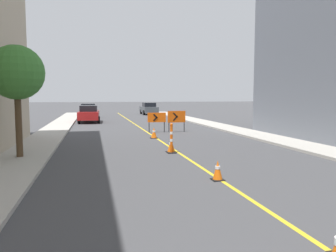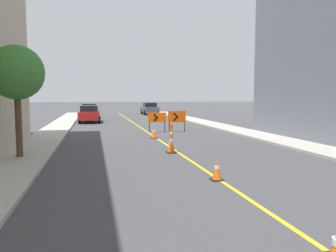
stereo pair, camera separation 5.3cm
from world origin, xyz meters
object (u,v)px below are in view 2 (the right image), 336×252
at_px(traffic_cone_fifth, 154,133).
at_px(arrow_barricade_primary, 157,118).
at_px(parked_car_curb_near, 89,114).
at_px(delineator_post_rear, 171,140).
at_px(street_tree_left_near, 17,73).
at_px(traffic_cone_fourth, 171,146).
at_px(parked_car_curb_far, 150,108).
at_px(traffic_cone_third, 217,170).
at_px(parked_car_curb_mid, 89,110).
at_px(arrow_barricade_secondary, 177,117).

bearing_deg(traffic_cone_fifth, arrow_barricade_primary, 76.06).
height_order(arrow_barricade_primary, parked_car_curb_near, parked_car_curb_near).
relative_size(delineator_post_rear, street_tree_left_near, 0.30).
height_order(traffic_cone_fourth, parked_car_curb_far, parked_car_curb_far).
bearing_deg(traffic_cone_fourth, street_tree_left_near, -177.06).
xyz_separation_m(traffic_cone_third, parked_car_curb_mid, (-4.03, 30.28, 0.51)).
height_order(traffic_cone_fourth, parked_car_curb_mid, parked_car_curb_mid).
height_order(traffic_cone_third, parked_car_curb_far, parked_car_curb_far).
height_order(parked_car_curb_mid, street_tree_left_near, street_tree_left_near).
bearing_deg(arrow_barricade_secondary, street_tree_left_near, -140.73).
relative_size(traffic_cone_fourth, arrow_barricade_secondary, 0.41).
xyz_separation_m(traffic_cone_fifth, delineator_post_rear, (-0.18, -5.04, 0.25)).
height_order(traffic_cone_fifth, parked_car_curb_near, parked_car_curb_near).
relative_size(parked_car_curb_near, parked_car_curb_mid, 0.99).
xyz_separation_m(traffic_cone_fifth, arrow_barricade_secondary, (2.14, 3.04, 0.69)).
height_order(traffic_cone_fourth, delineator_post_rear, delineator_post_rear).
xyz_separation_m(delineator_post_rear, arrow_barricade_secondary, (2.32, 8.08, 0.44)).
bearing_deg(parked_car_curb_far, parked_car_curb_near, -124.20).
bearing_deg(arrow_barricade_primary, arrow_barricade_secondary, 3.09).
bearing_deg(parked_car_curb_near, traffic_cone_fifth, -71.20).
bearing_deg(traffic_cone_third, arrow_barricade_primary, 86.87).
height_order(delineator_post_rear, parked_car_curb_far, parked_car_curb_far).
distance_m(traffic_cone_third, traffic_cone_fourth, 4.89).
bearing_deg(parked_car_curb_near, traffic_cone_fourth, -76.11).
distance_m(traffic_cone_third, parked_car_curb_far, 34.80).
bearing_deg(traffic_cone_fourth, delineator_post_rear, -99.85).
bearing_deg(delineator_post_rear, parked_car_curb_near, 101.47).
bearing_deg(parked_car_curb_far, traffic_cone_fifth, -100.70).
bearing_deg(traffic_cone_third, arrow_barricade_secondary, 80.78).
xyz_separation_m(arrow_barricade_primary, parked_car_curb_mid, (-4.73, 17.45, -0.16)).
height_order(arrow_barricade_secondary, street_tree_left_near, street_tree_left_near).
bearing_deg(traffic_cone_fifth, arrow_barricade_secondary, 54.88).
relative_size(traffic_cone_fourth, traffic_cone_fifth, 0.93).
bearing_deg(parked_car_curb_mid, arrow_barricade_primary, -78.14).
bearing_deg(traffic_cone_fourth, parked_car_curb_far, 82.20).
bearing_deg(parked_car_curb_near, street_tree_left_near, -95.39).
distance_m(parked_car_curb_mid, parked_car_curb_far, 8.99).
bearing_deg(traffic_cone_third, parked_car_curb_near, 99.69).
height_order(traffic_cone_third, parked_car_curb_mid, parked_car_curb_mid).
height_order(parked_car_curb_mid, parked_car_curb_far, same).
relative_size(parked_car_curb_near, street_tree_left_near, 1.04).
relative_size(arrow_barricade_secondary, parked_car_curb_near, 0.33).
bearing_deg(traffic_cone_third, traffic_cone_fourth, 92.44).
xyz_separation_m(arrow_barricade_primary, parked_car_curb_near, (-4.54, 9.66, -0.16)).
bearing_deg(delineator_post_rear, traffic_cone_third, -87.13).
xyz_separation_m(traffic_cone_fifth, parked_car_curb_near, (-3.78, 12.71, 0.49)).
bearing_deg(traffic_cone_fourth, arrow_barricade_secondary, 73.89).
relative_size(arrow_barricade_primary, parked_car_curb_near, 0.31).
distance_m(traffic_cone_fourth, street_tree_left_near, 6.74).
height_order(delineator_post_rear, arrow_barricade_primary, arrow_barricade_primary).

